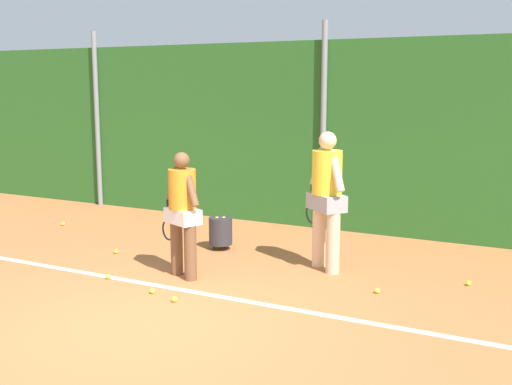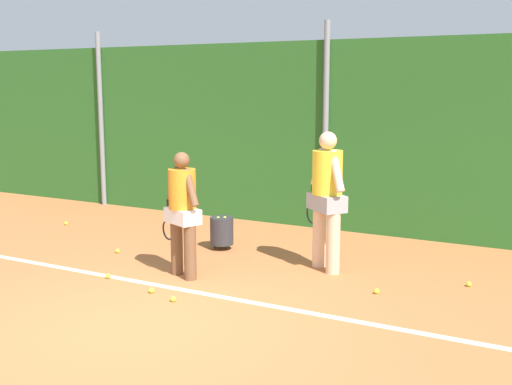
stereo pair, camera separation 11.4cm
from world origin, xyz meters
The scene contains 15 objects.
ground_plane centered at (0.00, 1.54, 0.00)m, with size 26.66×26.66×0.00m, color #B76638.
hedge_fence_backdrop centered at (0.00, 5.25, 1.63)m, with size 17.33×0.25×3.25m, color #286023.
fence_post_left centered at (-5.00, 5.08, 1.78)m, with size 0.10×0.10×3.57m, color gray.
fence_post_center centered at (0.00, 5.08, 1.78)m, with size 0.10×0.10×3.57m, color gray.
court_baseline_paint centered at (0.00, 1.16, 0.00)m, with size 12.66×0.10×0.01m, color white.
player_foreground_near centered at (-0.58, 1.62, 0.93)m, with size 0.75×0.45×1.66m.
player_midcourt centered at (0.95, 2.81, 1.06)m, with size 0.73×0.59×1.89m.
ball_hopper centered at (-0.88, 3.08, 0.29)m, with size 0.36×0.36×0.51m.
tennis_ball_0 centered at (-0.54, 0.88, 0.03)m, with size 0.07×0.07×0.07m, color #CCDB33.
tennis_ball_1 centered at (-1.40, 1.08, 0.03)m, with size 0.07×0.07×0.07m, color #CCDB33.
tennis_ball_3 centered at (-2.14, 2.13, 0.03)m, with size 0.07×0.07×0.07m, color #CCDB33.
tennis_ball_5 centered at (2.82, 2.97, 0.03)m, with size 0.07×0.07×0.07m, color #CCDB33.
tennis_ball_6 centered at (-0.12, 0.75, 0.03)m, with size 0.07×0.07×0.07m, color #CCDB33.
tennis_ball_8 centered at (1.89, 2.15, 0.03)m, with size 0.07×0.07×0.07m, color #CCDB33.
tennis_ball_9 centered at (-4.24, 3.20, 0.03)m, with size 0.07×0.07×0.07m, color #CCDB33.
Camera 1 is at (3.98, -5.10, 2.51)m, focal length 44.55 mm.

